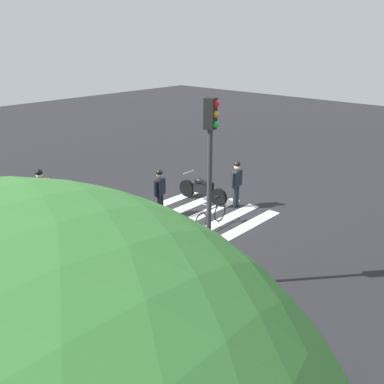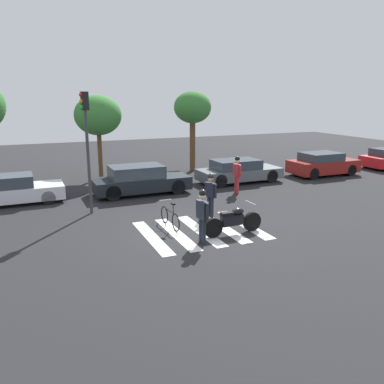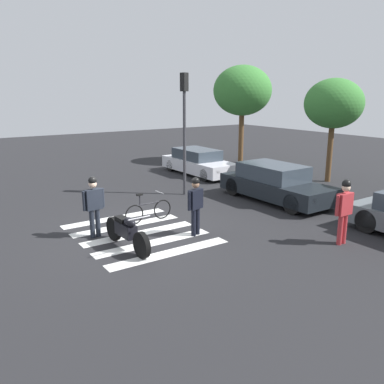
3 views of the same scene
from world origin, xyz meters
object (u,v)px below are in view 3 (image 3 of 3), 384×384
(car_white_van, at_px, (199,162))
(officer_by_motorcycle, at_px, (94,202))
(pedestrian_bystander, at_px, (344,207))
(car_black_suv, at_px, (275,183))
(officer_on_foot, at_px, (196,202))
(leaning_bicycle, at_px, (148,211))
(police_motorcycle, at_px, (127,232))
(traffic_light_pole, at_px, (184,116))

(car_white_van, bearing_deg, officer_by_motorcycle, -52.69)
(pedestrian_bystander, relative_size, car_black_suv, 0.39)
(officer_on_foot, relative_size, officer_by_motorcycle, 0.97)
(leaning_bicycle, relative_size, pedestrian_bystander, 0.93)
(police_motorcycle, bearing_deg, car_white_van, 134.51)
(officer_on_foot, bearing_deg, pedestrian_bystander, 46.12)
(officer_by_motorcycle, xyz_separation_m, car_white_van, (-5.90, 7.75, -0.43))
(traffic_light_pole, bearing_deg, leaning_bicycle, -50.90)
(officer_on_foot, xyz_separation_m, car_black_suv, (-1.51, 4.77, -0.33))
(leaning_bicycle, relative_size, car_black_suv, 0.36)
(officer_by_motorcycle, distance_m, pedestrian_bystander, 6.98)
(officer_on_foot, distance_m, car_white_van, 9.07)
(officer_on_foot, height_order, car_black_suv, officer_on_foot)
(police_motorcycle, relative_size, officer_on_foot, 1.30)
(car_white_van, distance_m, car_black_suv, 5.90)
(car_black_suv, bearing_deg, police_motorcycle, -78.86)
(officer_by_motorcycle, xyz_separation_m, pedestrian_bystander, (4.34, 5.47, 0.02))
(police_motorcycle, xyz_separation_m, leaning_bicycle, (-1.74, 1.57, -0.11))
(officer_by_motorcycle, bearing_deg, car_black_suv, 90.20)
(car_black_suv, bearing_deg, leaning_bicycle, -94.07)
(police_motorcycle, xyz_separation_m, officer_by_motorcycle, (-1.33, -0.38, 0.57))
(officer_by_motorcycle, distance_m, car_white_van, 9.75)
(police_motorcycle, distance_m, officer_by_motorcycle, 1.50)
(car_white_van, bearing_deg, leaning_bicycle, -46.49)
(leaning_bicycle, xyz_separation_m, car_black_suv, (0.38, 5.33, 0.31))
(officer_by_motorcycle, xyz_separation_m, traffic_light_pole, (-2.78, 4.87, 2.15))
(car_white_van, bearing_deg, pedestrian_bystander, -12.51)
(officer_on_foot, height_order, traffic_light_pole, traffic_light_pole)
(officer_on_foot, relative_size, car_white_van, 0.38)
(traffic_light_pole, bearing_deg, car_black_suv, 41.20)
(police_motorcycle, distance_m, officer_on_foot, 2.20)
(leaning_bicycle, bearing_deg, car_black_suv, 85.93)
(officer_by_motorcycle, bearing_deg, car_white_van, 127.31)
(car_white_van, distance_m, traffic_light_pole, 4.97)
(leaning_bicycle, relative_size, officer_by_motorcycle, 0.94)
(police_motorcycle, distance_m, car_black_suv, 7.03)
(traffic_light_pole, bearing_deg, car_white_van, 137.41)
(officer_on_foot, bearing_deg, car_black_suv, 107.62)
(officer_on_foot, distance_m, car_black_suv, 5.01)
(officer_by_motorcycle, relative_size, car_black_suv, 0.39)
(leaning_bicycle, distance_m, traffic_light_pole, 4.71)
(leaning_bicycle, distance_m, car_black_suv, 5.35)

